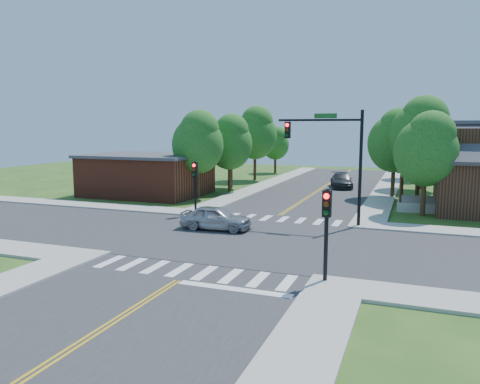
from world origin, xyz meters
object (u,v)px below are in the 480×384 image
at_px(signal_pole_se, 326,218).
at_px(signal_pole_nw, 195,178).
at_px(car_dgrey, 341,181).
at_px(signal_mast_ne, 333,149).
at_px(car_silver, 216,218).

height_order(signal_pole_se, signal_pole_nw, same).
relative_size(signal_pole_se, car_dgrey, 0.71).
bearing_deg(signal_mast_ne, signal_pole_nw, -179.93).
bearing_deg(signal_pole_nw, signal_pole_se, -45.00).
relative_size(signal_mast_ne, signal_pole_se, 1.89).
bearing_deg(car_dgrey, car_silver, -113.17).
xyz_separation_m(car_silver, car_dgrey, (4.08, 22.49, -0.00)).
distance_m(signal_mast_ne, signal_pole_se, 11.55).
height_order(signal_mast_ne, signal_pole_nw, signal_mast_ne).
relative_size(signal_pole_nw, car_silver, 0.87).
bearing_deg(car_silver, car_dgrey, -13.22).
bearing_deg(signal_pole_se, signal_pole_nw, 135.00).
bearing_deg(signal_pole_nw, car_dgrey, 68.48).
distance_m(signal_pole_nw, car_silver, 5.42).
height_order(car_silver, car_dgrey, car_silver).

